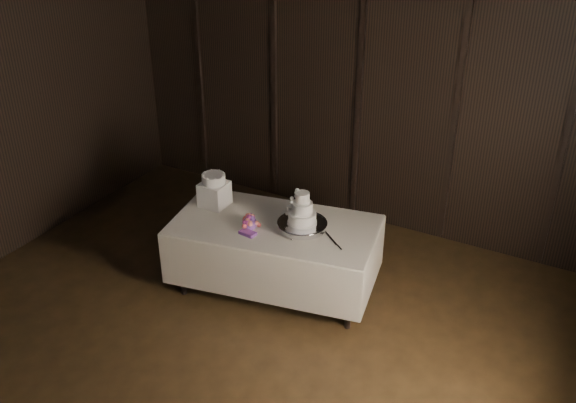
# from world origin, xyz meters

# --- Properties ---
(room) EXTENTS (6.08, 7.08, 3.08)m
(room) POSITION_xyz_m (0.00, 0.00, 1.50)
(room) COLOR black
(room) RESTS_ON ground
(display_table) EXTENTS (2.15, 1.39, 0.76)m
(display_table) POSITION_xyz_m (-0.08, 1.71, 0.42)
(display_table) COLOR beige
(display_table) RESTS_ON ground
(cake_stand) EXTENTS (0.63, 0.63, 0.09)m
(cake_stand) POSITION_xyz_m (0.21, 1.73, 0.81)
(cake_stand) COLOR silver
(cake_stand) RESTS_ON display_table
(wedding_cake) EXTENTS (0.30, 0.27, 0.32)m
(wedding_cake) POSITION_xyz_m (0.19, 1.72, 0.98)
(wedding_cake) COLOR white
(wedding_cake) RESTS_ON cake_stand
(bouquet) EXTENTS (0.31, 0.39, 0.17)m
(bouquet) POSITION_xyz_m (-0.26, 1.54, 0.82)
(bouquet) COLOR #CC4A48
(bouquet) RESTS_ON display_table
(box_pedestal) EXTENTS (0.26, 0.26, 0.25)m
(box_pedestal) POSITION_xyz_m (-0.81, 1.75, 0.89)
(box_pedestal) COLOR white
(box_pedestal) RESTS_ON display_table
(small_cake) EXTENTS (0.25, 0.25, 0.10)m
(small_cake) POSITION_xyz_m (-0.81, 1.75, 1.06)
(small_cake) COLOR white
(small_cake) RESTS_ON box_pedestal
(cake_knife) EXTENTS (0.30, 0.25, 0.01)m
(cake_knife) POSITION_xyz_m (0.51, 1.73, 0.77)
(cake_knife) COLOR silver
(cake_knife) RESTS_ON display_table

